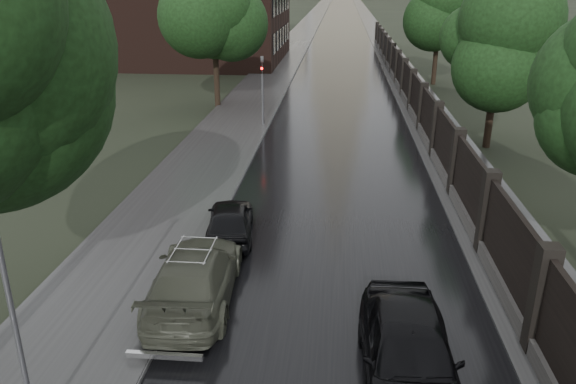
{
  "coord_description": "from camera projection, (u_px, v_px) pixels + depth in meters",
  "views": [
    {
      "loc": [
        0.0,
        -6.18,
        8.02
      ],
      "look_at": [
        -1.56,
        10.8,
        1.5
      ],
      "focal_mm": 35.0,
      "sensor_mm": 36.0,
      "label": 1
    }
  ],
  "objects": [
    {
      "name": "road",
      "position": [
        342.0,
        4.0,
        185.33
      ],
      "size": [
        8.0,
        420.0,
        0.02
      ],
      "primitive_type": "cube",
      "color": "black",
      "rests_on": "ground"
    },
    {
      "name": "car_right_near",
      "position": [
        409.0,
        353.0,
        11.49
      ],
      "size": [
        2.03,
        4.88,
        1.65
      ],
      "primitive_type": "imported",
      "rotation": [
        0.0,
        0.0,
        0.02
      ],
      "color": "black",
      "rests_on": "ground"
    },
    {
      "name": "traffic_light",
      "position": [
        262.0,
        85.0,
        31.37
      ],
      "size": [
        0.16,
        0.32,
        4.0
      ],
      "color": "#59595E",
      "rests_on": "ground"
    },
    {
      "name": "lamp_post",
      "position": [
        13.0,
        315.0,
        9.51
      ],
      "size": [
        0.25,
        0.12,
        5.11
      ],
      "color": "#59595E",
      "rests_on": "ground"
    },
    {
      "name": "fence_right",
      "position": [
        408.0,
        90.0,
        37.63
      ],
      "size": [
        0.45,
        75.72,
        2.7
      ],
      "color": "#383533",
      "rests_on": "ground"
    },
    {
      "name": "tree_right_c",
      "position": [
        439.0,
        20.0,
        43.41
      ],
      "size": [
        4.08,
        4.08,
        7.01
      ],
      "color": "black",
      "rests_on": "ground"
    },
    {
      "name": "hatchback_left",
      "position": [
        230.0,
        220.0,
        18.32
      ],
      "size": [
        1.94,
        3.81,
        1.24
      ],
      "primitive_type": "imported",
      "rotation": [
        0.0,
        0.0,
        3.28
      ],
      "color": "black",
      "rests_on": "ground"
    },
    {
      "name": "tree_left_far",
      "position": [
        214.0,
        25.0,
        35.33
      ],
      "size": [
        4.25,
        4.25,
        7.39
      ],
      "color": "black",
      "rests_on": "ground"
    },
    {
      "name": "verge_right",
      "position": [
        359.0,
        4.0,
        184.84
      ],
      "size": [
        3.0,
        420.0,
        0.08
      ],
      "primitive_type": "cube",
      "color": "#2D2D2D",
      "rests_on": "ground"
    },
    {
      "name": "tree_right_b",
      "position": [
        499.0,
        47.0,
        26.66
      ],
      "size": [
        4.08,
        4.08,
        7.01
      ],
      "color": "black",
      "rests_on": "ground"
    },
    {
      "name": "volga_sedan",
      "position": [
        195.0,
        277.0,
        14.62
      ],
      "size": [
        2.39,
        5.22,
        1.48
      ],
      "primitive_type": "imported",
      "rotation": [
        0.0,
        0.0,
        3.2
      ],
      "color": "#404235",
      "rests_on": "ground"
    },
    {
      "name": "sidewalk_left",
      "position": [
        324.0,
        3.0,
        185.81
      ],
      "size": [
        4.0,
        420.0,
        0.16
      ],
      "primitive_type": "cube",
      "color": "#2D2D2D",
      "rests_on": "ground"
    }
  ]
}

